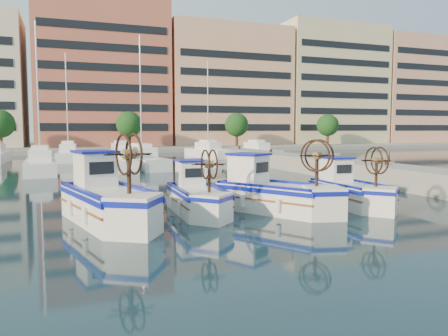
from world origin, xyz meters
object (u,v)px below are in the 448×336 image
fishing_boat_c (271,191)px  fishing_boat_a (106,198)px  fishing_boat_d (349,189)px  fishing_boat_b (196,195)px

fishing_boat_c → fishing_boat_a: bearing=147.6°
fishing_boat_c → fishing_boat_d: 3.79m
fishing_boat_c → fishing_boat_d: size_ratio=1.14×
fishing_boat_a → fishing_boat_d: (10.28, -0.14, -0.15)m
fishing_boat_b → fishing_boat_d: (6.72, -0.77, 0.01)m
fishing_boat_a → fishing_boat_d: bearing=-14.6°
fishing_boat_c → fishing_boat_d: fishing_boat_c is taller
fishing_boat_b → fishing_boat_a: bearing=-168.5°
fishing_boat_a → fishing_boat_d: 10.28m
fishing_boat_d → fishing_boat_c: bearing=-178.5°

